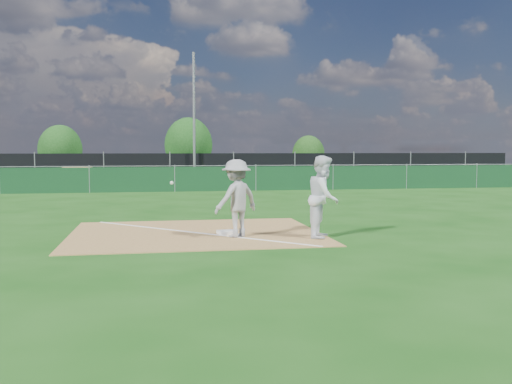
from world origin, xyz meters
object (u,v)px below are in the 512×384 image
car_left (101,169)px  car_right (250,170)px  first_base (227,232)px  tree_left (60,150)px  tree_mid (189,145)px  light_pole (194,118)px  car_mid (157,168)px  tree_right (308,154)px  runner (324,197)px  play_at_first (236,198)px

car_left → car_right: 10.41m
first_base → tree_left: bearing=105.2°
tree_mid → car_left: bearing=-133.6°
light_pole → tree_mid: light_pole is taller
car_mid → tree_right: size_ratio=1.37×
runner → tree_right: (9.05, 34.16, 0.70)m
car_left → car_mid: size_ratio=0.92×
play_at_first → car_right: size_ratio=0.53×
first_base → car_left: bearing=101.0°
light_pole → tree_mid: (0.38, 12.20, -1.58)m
tree_left → tree_right: bearing=3.6°
first_base → car_left: size_ratio=0.10×
light_pole → tree_right: (10.44, 11.28, -2.34)m
car_mid → tree_mid: tree_mid is taller
first_base → tree_right: tree_right is taller
light_pole → car_right: 6.76m
runner → play_at_first: bearing=104.6°
light_pole → first_base: bearing=-92.0°
tree_left → car_right: bearing=-23.5°
tree_right → runner: bearing=-104.8°
tree_mid → first_base: bearing=-91.9°
car_left → tree_right: bearing=-59.0°
play_at_first → tree_left: bearing=105.3°
runner → car_right: runner is taller
runner → tree_right: bearing=10.2°
tree_left → tree_right: (19.96, 1.24, -0.36)m
first_base → play_at_first: bearing=-70.6°
tree_mid → tree_left: bearing=-167.7°
car_left → tree_left: bearing=47.6°
light_pole → car_right: (4.21, 4.05, -3.39)m
light_pole → first_base: (-0.78, -22.03, -3.94)m
light_pole → runner: light_pole is taller
first_base → car_mid: car_mid is taller
play_at_first → runner: (1.99, -0.36, 0.04)m
car_left → tree_mid: (6.49, 6.82, 1.72)m
runner → tree_right: size_ratio=0.59×
tree_mid → play_at_first: bearing=-91.6°
first_base → car_mid: bearing=93.0°
light_pole → tree_mid: size_ratio=1.70×
car_mid → first_base: bearing=161.5°
tree_left → tree_mid: bearing=12.3°
car_mid → car_right: (6.45, -1.53, -0.12)m
car_left → tree_mid: size_ratio=0.86×
tree_mid → tree_right: bearing=-5.2°
play_at_first → car_left: play_at_first is taller
light_pole → car_left: bearing=138.6°
runner → car_right: 27.09m
play_at_first → runner: size_ratio=1.15×
play_at_first → tree_mid: (0.99, 34.72, 1.50)m
first_base → car_right: 26.56m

